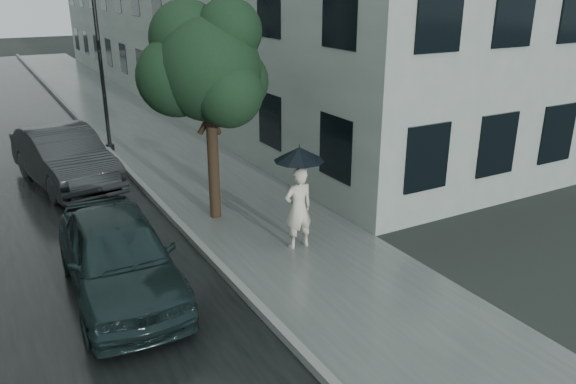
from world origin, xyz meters
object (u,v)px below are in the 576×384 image
car_near (119,255)px  lamp_post (95,60)px  car_far (64,157)px  pedestrian (298,208)px  street_tree (207,67)px

car_near → lamp_post: bearing=81.9°
car_far → car_near: bearing=-100.4°
pedestrian → car_far: (-3.52, 6.55, -0.09)m
pedestrian → lamp_post: 9.84m
car_near → car_far: bearing=91.4°
pedestrian → street_tree: (-0.86, 2.49, 2.61)m
pedestrian → street_tree: size_ratio=0.35×
car_far → lamp_post: bearing=51.0°
street_tree → lamp_post: size_ratio=0.95×
lamp_post → car_near: 9.94m
car_near → pedestrian: bearing=3.9°
lamp_post → street_tree: bearing=-85.2°
street_tree → car_near: size_ratio=1.14×
pedestrian → car_near: 3.67m
street_tree → car_near: (-2.81, -2.57, -2.74)m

